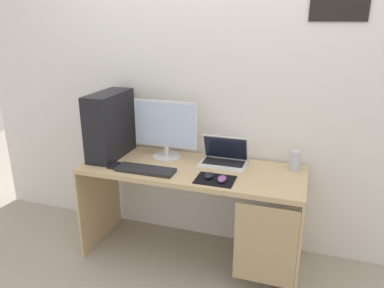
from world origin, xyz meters
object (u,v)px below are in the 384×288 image
at_px(cell_phone, 115,166).
at_px(monitor, 166,129).
at_px(laptop, 224,158).
at_px(mouse_left, 209,176).
at_px(speaker, 295,161).
at_px(keyboard, 146,170).
at_px(mouse_right, 222,179).
at_px(pc_tower, 110,125).

bearing_deg(cell_phone, monitor, 44.34).
bearing_deg(laptop, mouse_left, -96.27).
bearing_deg(speaker, mouse_left, -148.41).
xyz_separation_m(keyboard, mouse_right, (0.55, -0.00, 0.01)).
distance_m(laptop, mouse_right, 0.33).
bearing_deg(mouse_right, speaker, 38.83).
distance_m(monitor, cell_phone, 0.46).
bearing_deg(laptop, keyboard, -147.44).
distance_m(pc_tower, mouse_right, 0.99).
distance_m(mouse_right, cell_phone, 0.81).
bearing_deg(keyboard, mouse_left, 2.49).
xyz_separation_m(keyboard, mouse_left, (0.46, 0.02, 0.01)).
bearing_deg(keyboard, pc_tower, 151.53).
xyz_separation_m(keyboard, cell_phone, (-0.25, 0.02, -0.01)).
distance_m(pc_tower, cell_phone, 0.34).
distance_m(keyboard, mouse_left, 0.46).
relative_size(monitor, cell_phone, 3.82).
xyz_separation_m(pc_tower, cell_phone, (0.13, -0.19, -0.24)).
height_order(monitor, keyboard, monitor).
bearing_deg(speaker, monitor, -177.11).
distance_m(pc_tower, mouse_left, 0.89).
xyz_separation_m(pc_tower, monitor, (0.42, 0.09, -0.02)).
distance_m(pc_tower, keyboard, 0.50).
height_order(pc_tower, speaker, pc_tower).
height_order(pc_tower, cell_phone, pc_tower).
bearing_deg(keyboard, mouse_right, -0.52).
bearing_deg(keyboard, cell_phone, 175.95).
xyz_separation_m(monitor, laptop, (0.45, 0.01, -0.18)).
distance_m(keyboard, mouse_right, 0.55).
xyz_separation_m(monitor, speaker, (0.96, 0.05, -0.16)).
bearing_deg(mouse_left, pc_tower, 167.41).
relative_size(pc_tower, cell_phone, 3.84).
distance_m(mouse_left, cell_phone, 0.71).
relative_size(mouse_right, cell_phone, 0.74).
xyz_separation_m(laptop, mouse_left, (-0.03, -0.29, -0.02)).
distance_m(laptop, mouse_left, 0.30).
xyz_separation_m(monitor, mouse_right, (0.52, -0.31, -0.21)).
distance_m(pc_tower, monitor, 0.43).
distance_m(monitor, speaker, 0.97).
xyz_separation_m(pc_tower, keyboard, (0.38, -0.21, -0.24)).
height_order(keyboard, mouse_right, mouse_right).
relative_size(laptop, mouse_left, 3.55).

